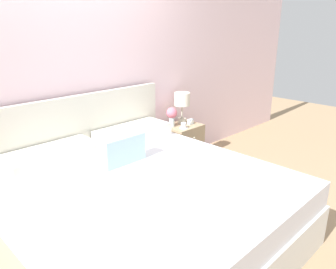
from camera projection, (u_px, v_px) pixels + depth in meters
ground_plane at (88, 194)px, 3.54m from camera, size 12.00×12.00×0.00m
wall_back at (73, 72)px, 3.16m from camera, size 8.00×0.06×2.60m
bed at (148, 202)px, 2.77m from camera, size 1.92×2.13×1.09m
nightstand at (183, 145)px, 4.17m from camera, size 0.43×0.39×0.54m
table_lamp at (182, 102)px, 4.07m from camera, size 0.19×0.19×0.39m
flower_vase at (172, 115)px, 3.98m from camera, size 0.13×0.13×0.24m
teacup at (184, 126)px, 3.95m from camera, size 0.10×0.10×0.07m
alarm_clock at (191, 122)px, 4.11m from camera, size 0.07×0.05×0.06m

